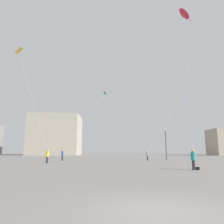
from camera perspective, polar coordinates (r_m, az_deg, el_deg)
ground_plane at (r=6.22m, az=12.11°, el=-24.64°), size 300.00×300.00×0.00m
person_in_teal at (r=19.32m, az=21.01°, el=-11.58°), size 0.37×0.37×1.72m
person_in_blue at (r=36.69m, az=-13.19°, el=-11.08°), size 0.39×0.39×1.80m
person_in_yellow at (r=29.37m, az=-17.00°, el=-11.10°), size 0.39×0.39×1.81m
person_in_grey at (r=36.45m, az=9.50°, el=-11.38°), size 0.35×0.35×1.61m
kite_amber_delta at (r=31.17m, az=-23.69°, el=14.47°), size 4.58×3.08×13.54m
kite_crimson_diamond at (r=19.86m, az=19.02°, el=23.55°), size 1.58×3.23×11.74m
kite_emerald_delta at (r=43.30m, az=-2.10°, el=4.71°), size 7.50×6.46×12.27m
kite_lime_delta at (r=42.98m, az=17.17°, el=2.63°), size 7.67×4.61×10.21m
building_centre_hall at (r=86.90m, az=-14.79°, el=-6.08°), size 18.91×16.63×15.37m
lamppost_east at (r=38.32m, az=14.22°, el=-7.07°), size 0.36×0.36×5.45m
handbag_beside_flyer at (r=19.60m, az=22.02°, el=-13.90°), size 0.35×0.28×0.24m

